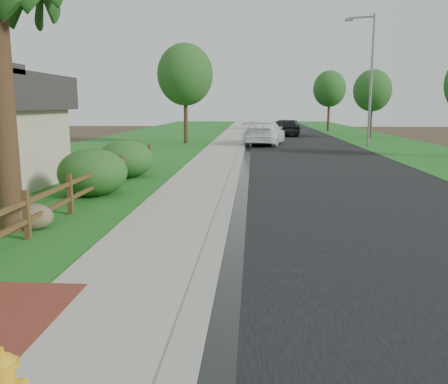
# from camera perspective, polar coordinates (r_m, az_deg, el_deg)

# --- Properties ---
(ground) EXTENTS (120.00, 120.00, 0.00)m
(ground) POSITION_cam_1_polar(r_m,az_deg,el_deg) (7.33, -5.97, -12.54)
(ground) COLOR #3D2E21
(road) EXTENTS (8.00, 90.00, 0.02)m
(road) POSITION_cam_1_polar(r_m,az_deg,el_deg) (41.89, 8.27, 6.37)
(road) COLOR black
(road) RESTS_ON ground
(curb) EXTENTS (0.40, 90.00, 0.12)m
(curb) POSITION_cam_1_polar(r_m,az_deg,el_deg) (41.75, 2.49, 6.53)
(curb) COLOR gray
(curb) RESTS_ON ground
(wet_gutter) EXTENTS (0.50, 90.00, 0.00)m
(wet_gutter) POSITION_cam_1_polar(r_m,az_deg,el_deg) (41.75, 2.97, 6.47)
(wet_gutter) COLOR black
(wet_gutter) RESTS_ON road
(sidewalk) EXTENTS (2.20, 90.00, 0.10)m
(sidewalk) POSITION_cam_1_polar(r_m,az_deg,el_deg) (41.80, 0.69, 6.53)
(sidewalk) COLOR #9C9588
(sidewalk) RESTS_ON ground
(grass_strip) EXTENTS (1.60, 90.00, 0.06)m
(grass_strip) POSITION_cam_1_polar(r_m,az_deg,el_deg) (41.94, -1.92, 6.51)
(grass_strip) COLOR #17521A
(grass_strip) RESTS_ON ground
(lawn_near) EXTENTS (9.00, 90.00, 0.04)m
(lawn_near) POSITION_cam_1_polar(r_m,az_deg,el_deg) (42.74, -8.92, 6.45)
(lawn_near) COLOR #17521A
(lawn_near) RESTS_ON ground
(verge_far) EXTENTS (6.00, 90.00, 0.04)m
(verge_far) POSITION_cam_1_polar(r_m,az_deg,el_deg) (43.01, 17.52, 6.12)
(verge_far) COLOR #17521A
(verge_far) RESTS_ON ground
(ranch_fence) EXTENTS (0.12, 16.92, 1.10)m
(ranch_fence) POSITION_cam_1_polar(r_m,az_deg,el_deg) (14.07, -16.28, 0.83)
(ranch_fence) COLOR #432816
(ranch_fence) RESTS_ON ground
(white_suv) EXTENTS (3.45, 6.37, 1.75)m
(white_suv) POSITION_cam_1_polar(r_m,az_deg,el_deg) (35.09, 4.93, 7.14)
(white_suv) COLOR white
(white_suv) RESTS_ON road
(dark_car_mid) EXTENTS (2.96, 5.08, 1.62)m
(dark_car_mid) POSITION_cam_1_polar(r_m,az_deg,el_deg) (45.61, 7.25, 7.75)
(dark_car_mid) COLOR black
(dark_car_mid) RESTS_ON road
(dark_car_far) EXTENTS (3.02, 4.61, 1.44)m
(dark_car_far) POSITION_cam_1_polar(r_m,az_deg,el_deg) (46.92, 7.51, 7.70)
(dark_car_far) COLOR black
(dark_car_far) RESTS_ON road
(streetlight) EXTENTS (1.99, 0.86, 8.93)m
(streetlight) POSITION_cam_1_polar(r_m,az_deg,el_deg) (34.93, 17.06, 13.55)
(streetlight) COLOR gray
(streetlight) RESTS_ON ground
(boulder) EXTENTS (1.04, 0.84, 0.63)m
(boulder) POSITION_cam_1_polar(r_m,az_deg,el_deg) (11.78, -22.02, -2.81)
(boulder) COLOR brown
(boulder) RESTS_ON ground
(shrub_b) EXTENTS (2.53, 2.53, 1.52)m
(shrub_b) POSITION_cam_1_polar(r_m,az_deg,el_deg) (15.53, -15.53, 2.26)
(shrub_b) COLOR #1D4D1B
(shrub_b) RESTS_ON ground
(shrub_d) EXTENTS (2.68, 2.68, 1.50)m
(shrub_d) POSITION_cam_1_polar(r_m,az_deg,el_deg) (19.19, -11.81, 3.87)
(shrub_d) COLOR #1D4D1B
(shrub_d) RESTS_ON ground
(tree_mid_left) EXTENTS (4.12, 4.12, 7.36)m
(tree_mid_left) POSITION_cam_1_polar(r_m,az_deg,el_deg) (36.03, -4.70, 13.88)
(tree_mid_left) COLOR #372216
(tree_mid_left) RESTS_ON ground
(tree_mid_right) EXTENTS (3.27, 3.27, 5.93)m
(tree_mid_right) POSITION_cam_1_polar(r_m,az_deg,el_deg) (43.77, 17.42, 11.57)
(tree_mid_right) COLOR #372216
(tree_mid_right) RESTS_ON ground
(tree_far_right) EXTENTS (3.62, 3.62, 6.67)m
(tree_far_right) POSITION_cam_1_polar(r_m,az_deg,el_deg) (54.83, 12.58, 12.02)
(tree_far_right) COLOR #372216
(tree_far_right) RESTS_ON ground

